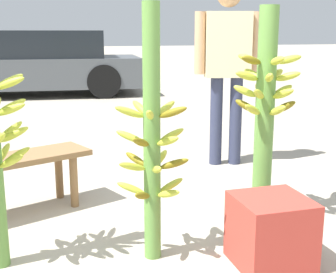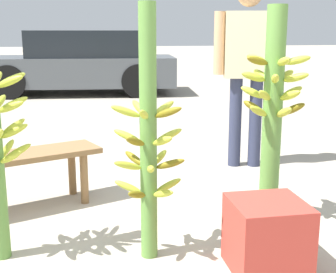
% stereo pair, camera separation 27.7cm
% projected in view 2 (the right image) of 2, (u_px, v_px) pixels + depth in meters
% --- Properties ---
extents(ground_plane, '(80.00, 80.00, 0.00)m').
position_uv_depth(ground_plane, '(144.00, 264.00, 2.63)').
color(ground_plane, '#A89E8C').
extents(banana_stalk_center, '(0.42, 0.42, 1.44)m').
position_uv_depth(banana_stalk_center, '(148.00, 140.00, 2.58)').
color(banana_stalk_center, '#5B8C3D').
rests_on(banana_stalk_center, ground_plane).
extents(banana_stalk_right, '(0.45, 0.45, 1.45)m').
position_uv_depth(banana_stalk_right, '(273.00, 110.00, 3.07)').
color(banana_stalk_right, '#5B8C3D').
rests_on(banana_stalk_right, ground_plane).
extents(vendor_person, '(0.64, 0.28, 1.73)m').
position_uv_depth(vendor_person, '(247.00, 58.00, 4.35)').
color(vendor_person, '#2D334C').
rests_on(vendor_person, ground_plane).
extents(parked_car, '(4.15, 2.09, 1.30)m').
position_uv_depth(parked_car, '(80.00, 63.00, 9.80)').
color(parked_car, '#4C5156').
rests_on(parked_car, ground_plane).
extents(produce_crate, '(0.39, 0.39, 0.39)m').
position_uv_depth(produce_crate, '(267.00, 236.00, 2.53)').
color(produce_crate, '#B2382D').
rests_on(produce_crate, ground_plane).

